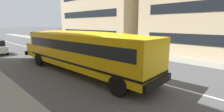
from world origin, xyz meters
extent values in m
plane|color=#4C4C4F|center=(0.00, 0.00, 0.00)|extent=(400.00, 400.00, 0.00)
cube|color=gray|center=(0.00, 7.46, 0.01)|extent=(120.00, 3.00, 0.01)
cube|color=silver|center=(0.00, 0.00, 0.00)|extent=(110.00, 0.16, 0.01)
cube|color=yellow|center=(-2.39, -1.85, 1.65)|extent=(11.42, 2.94, 2.27)
cube|color=yellow|center=(-8.88, -2.06, 1.08)|extent=(1.72, 2.22, 1.13)
cube|color=black|center=(-9.71, -2.09, 0.70)|extent=(0.29, 2.58, 0.37)
cube|color=black|center=(3.36, -1.67, 0.70)|extent=(0.29, 2.58, 0.37)
cube|color=black|center=(-2.39, -1.85, 2.06)|extent=(10.74, 2.96, 0.66)
cube|color=black|center=(-2.39, -1.85, 0.98)|extent=(11.44, 2.97, 0.12)
ellipsoid|color=yellow|center=(-2.39, -1.85, 2.78)|extent=(10.96, 2.72, 0.37)
cylinder|color=red|center=(-6.06, -0.50, 1.54)|extent=(0.47, 0.47, 0.03)
cylinder|color=black|center=(-6.66, -3.28, 0.52)|extent=(1.04, 0.32, 1.03)
cylinder|color=black|center=(-6.74, -0.70, 0.52)|extent=(1.04, 0.32, 1.03)
cylinder|color=black|center=(1.96, -3.01, 0.52)|extent=(1.04, 0.32, 1.03)
cylinder|color=black|center=(1.88, -0.43, 0.52)|extent=(1.04, 0.32, 1.03)
cylinder|color=black|center=(-16.90, -3.84, 0.30)|extent=(0.60, 0.19, 0.60)
cylinder|color=black|center=(-14.30, -3.81, 0.30)|extent=(0.60, 0.19, 0.60)
cube|color=maroon|center=(-14.52, 4.58, 0.65)|extent=(3.97, 1.86, 0.70)
cube|color=black|center=(-14.67, 4.57, 1.32)|extent=(2.26, 1.65, 0.64)
cylinder|color=black|center=(-13.26, 5.48, 0.30)|extent=(0.61, 0.21, 0.60)
cylinder|color=black|center=(-13.19, 3.78, 0.30)|extent=(0.61, 0.21, 0.60)
cylinder|color=black|center=(-15.86, 5.37, 0.30)|extent=(0.61, 0.21, 0.60)
cylinder|color=black|center=(-15.78, 3.67, 0.30)|extent=(0.61, 0.21, 0.60)
cube|color=gray|center=(-21.76, 4.56, 0.65)|extent=(3.92, 1.75, 0.70)
cube|color=black|center=(-21.91, 4.57, 1.32)|extent=(2.22, 1.59, 0.64)
cylinder|color=black|center=(-20.45, 5.40, 0.30)|extent=(0.60, 0.19, 0.60)
cylinder|color=black|center=(-20.48, 3.70, 0.30)|extent=(0.60, 0.19, 0.60)
cylinder|color=black|center=(-23.05, 5.43, 0.30)|extent=(0.60, 0.19, 0.60)
cylinder|color=black|center=(-23.08, 3.73, 0.30)|extent=(0.60, 0.19, 0.60)
cube|color=#C6B28E|center=(-16.23, 14.63, 8.00)|extent=(16.95, 11.34, 16.00)
cube|color=black|center=(-16.23, 8.94, 1.92)|extent=(14.24, 0.04, 1.10)
cube|color=black|center=(-16.23, 8.94, 5.12)|extent=(14.24, 0.04, 1.10)
camera|label=1|loc=(6.83, -8.46, 3.43)|focal=25.72mm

